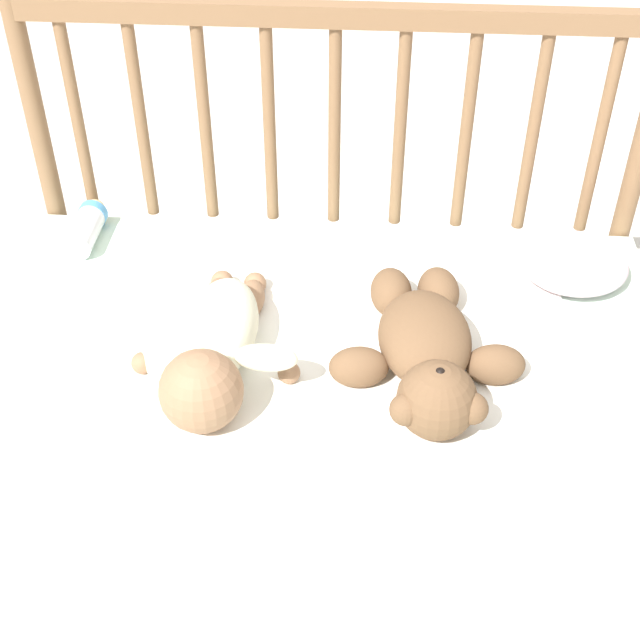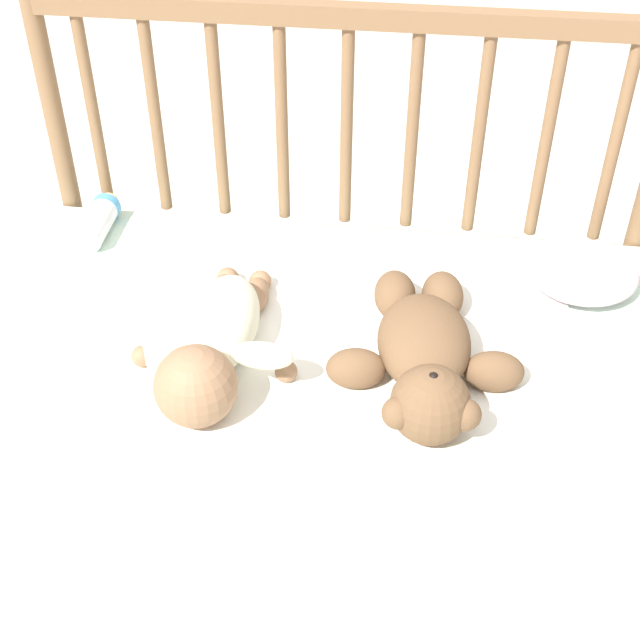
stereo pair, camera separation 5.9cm
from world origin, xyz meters
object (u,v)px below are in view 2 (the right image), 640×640
at_px(small_pillow, 582,271).
at_px(baby, 214,343).
at_px(baby_bottle, 100,219).
at_px(teddy_bear, 425,354).

bearing_deg(small_pillow, baby, -153.92).
bearing_deg(baby_bottle, baby, -49.35).
xyz_separation_m(baby_bottle, small_pillow, (0.86, -0.06, 0.00)).
distance_m(baby, small_pillow, 0.64).
distance_m(teddy_bear, baby_bottle, 0.69).
xyz_separation_m(baby, small_pillow, (0.57, 0.28, -0.02)).
xyz_separation_m(baby, baby_bottle, (-0.29, 0.34, -0.02)).
bearing_deg(small_pillow, baby_bottle, 176.04).
bearing_deg(baby, small_pillow, 26.08).
relative_size(teddy_bear, baby_bottle, 2.63).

